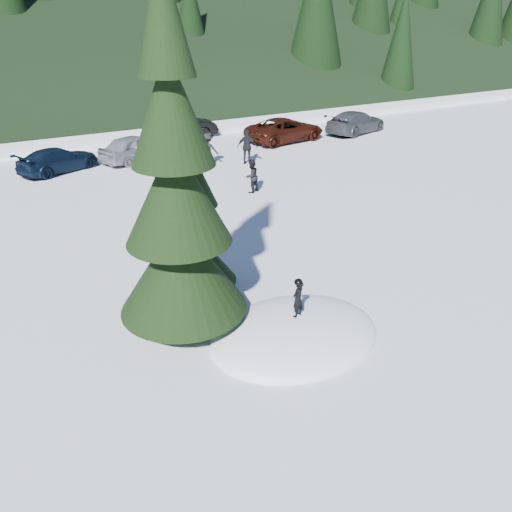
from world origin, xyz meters
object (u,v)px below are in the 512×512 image
child_skier (298,299)px  adult_0 (252,176)px  car_4 (136,148)px  car_3 (58,160)px  spruce_short (195,226)px  adult_1 (247,147)px  car_5 (182,126)px  car_6 (285,130)px  spruce_tall (177,206)px  adult_2 (208,150)px  car_7 (356,122)px

child_skier → adult_0: bearing=-133.4°
car_4 → car_3: bearing=69.5°
spruce_short → adult_1: bearing=55.0°
adult_0 → car_4: size_ratio=0.36×
car_5 → car_6: size_ratio=0.86×
spruce_tall → adult_1: bearing=54.9°
adult_2 → car_4: bearing=-8.0°
spruce_tall → adult_2: (7.00, 13.51, -2.46)m
adult_1 → car_4: size_ratio=0.44×
spruce_tall → spruce_short: spruce_tall is taller
car_3 → car_4: bearing=-112.2°
spruce_short → spruce_tall: bearing=-125.5°
child_skier → adult_1: adult_1 is taller
adult_0 → car_7: bearing=-168.9°
car_3 → adult_2: bearing=-134.9°
car_5 → child_skier: bearing=172.4°
spruce_short → car_6: 19.45m
spruce_tall → car_4: 17.07m
car_6 → adult_1: bearing=118.5°
child_skier → adult_1: 15.84m
adult_2 → spruce_short: bearing=99.5°
car_3 → car_4: 4.10m
adult_2 → car_4: size_ratio=0.41×
adult_2 → car_3: 7.63m
adult_2 → car_4: 4.16m
spruce_tall → car_5: size_ratio=1.92×
adult_2 → car_3: bearing=14.4°
adult_2 → car_4: adult_2 is taller
car_4 → spruce_tall: bearing=144.5°
adult_0 → car_7: size_ratio=0.30×
adult_1 → car_3: 9.72m
child_skier → car_7: (16.68, 17.49, -0.25)m
spruce_tall → car_3: spruce_tall is taller
adult_1 → car_6: adult_1 is taller
car_7 → spruce_tall: bearing=113.8°
car_5 → car_7: car_5 is taller
car_7 → adult_2: bearing=84.9°
child_skier → car_4: (1.66, 18.07, -0.26)m
car_4 → adult_0: bearing=177.7°
adult_0 → adult_1: size_ratio=0.81×
child_skier → adult_2: bearing=-126.8°
spruce_tall → car_5: bearing=67.7°
car_5 → adult_2: bearing=176.3°
adult_1 → car_3: adult_1 is taller
spruce_short → car_4: spruce_short is taller
spruce_tall → car_6: (13.58, 16.17, -2.59)m
car_5 → car_4: bearing=140.4°
spruce_short → child_skier: spruce_short is taller
spruce_tall → spruce_short: 2.11m
car_3 → car_5: bearing=-87.4°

